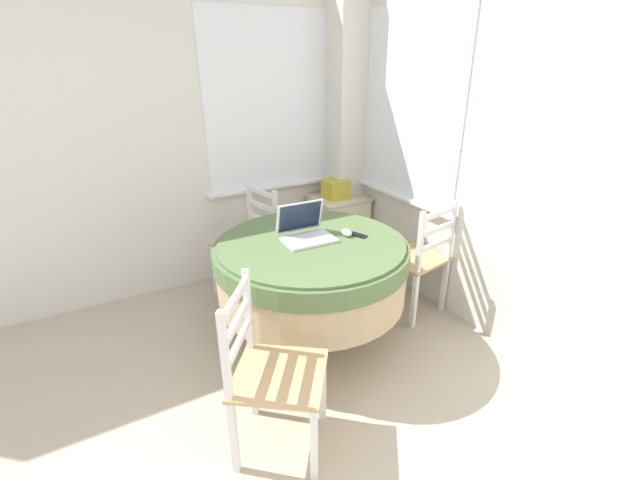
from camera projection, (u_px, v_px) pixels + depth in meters
corner_room_shell at (312, 149)px, 2.82m from camera, size 4.48×4.54×2.55m
round_dining_table at (312, 266)px, 2.77m from camera, size 1.24×1.24×0.76m
laptop at (306, 232)px, 2.72m from camera, size 0.33×0.28×0.23m
computer_mouse at (347, 233)px, 2.78m from camera, size 0.06×0.09×0.05m
cell_phone at (358, 235)px, 2.79m from camera, size 0.09×0.13×0.01m
dining_chair_near_back_window at (249, 243)px, 3.47m from camera, size 0.50×0.49×0.90m
dining_chair_near_right_window at (417, 259)px, 3.20m from camera, size 0.48×0.50×0.90m
dining_chair_camera_near at (270, 373)px, 2.04m from camera, size 0.59×0.59×0.90m
corner_cabinet at (338, 229)px, 4.08m from camera, size 0.48×0.45×0.64m
storage_box at (336, 189)px, 3.90m from camera, size 0.20×0.20×0.17m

